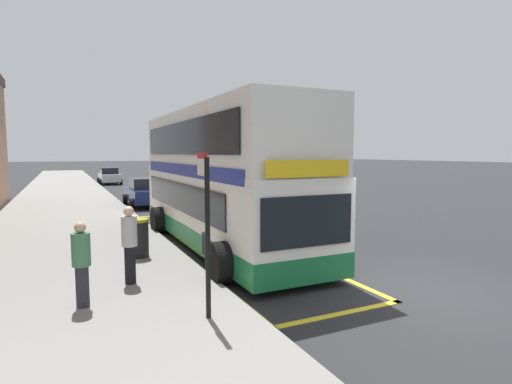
{
  "coord_description": "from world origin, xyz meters",
  "views": [
    {
      "loc": [
        -7.1,
        -6.11,
        3.04
      ],
      "look_at": [
        -1.36,
        5.91,
        1.76
      ],
      "focal_mm": 28.47,
      "sensor_mm": 36.0,
      "label": 1
    }
  ],
  "objects_px": {
    "parked_car_navy_ahead": "(145,192)",
    "pedestrian_further_back": "(81,261)",
    "double_decker_bus": "(220,183)",
    "parked_car_silver_kerbside": "(109,176)",
    "litter_bin": "(139,238)",
    "bus_stop_sign": "(206,223)",
    "pedestrian_waiting_near_sign": "(129,241)"
  },
  "relations": [
    {
      "from": "pedestrian_waiting_near_sign",
      "to": "pedestrian_further_back",
      "type": "height_order",
      "value": "pedestrian_waiting_near_sign"
    },
    {
      "from": "double_decker_bus",
      "to": "bus_stop_sign",
      "type": "bearing_deg",
      "value": -112.65
    },
    {
      "from": "pedestrian_further_back",
      "to": "litter_bin",
      "type": "height_order",
      "value": "pedestrian_further_back"
    },
    {
      "from": "parked_car_silver_kerbside",
      "to": "litter_bin",
      "type": "bearing_deg",
      "value": -95.74
    },
    {
      "from": "parked_car_silver_kerbside",
      "to": "bus_stop_sign",
      "type": "bearing_deg",
      "value": -94.56
    },
    {
      "from": "pedestrian_further_back",
      "to": "parked_car_silver_kerbside",
      "type": "bearing_deg",
      "value": 83.46
    },
    {
      "from": "double_decker_bus",
      "to": "pedestrian_further_back",
      "type": "relative_size",
      "value": 6.53
    },
    {
      "from": "parked_car_silver_kerbside",
      "to": "pedestrian_further_back",
      "type": "relative_size",
      "value": 2.58
    },
    {
      "from": "double_decker_bus",
      "to": "pedestrian_further_back",
      "type": "height_order",
      "value": "double_decker_bus"
    },
    {
      "from": "bus_stop_sign",
      "to": "parked_car_silver_kerbside",
      "type": "xyz_separation_m",
      "value": [
        1.95,
        35.68,
        -1.02
      ]
    },
    {
      "from": "litter_bin",
      "to": "pedestrian_further_back",
      "type": "bearing_deg",
      "value": -115.5
    },
    {
      "from": "litter_bin",
      "to": "parked_car_navy_ahead",
      "type": "bearing_deg",
      "value": 78.94
    },
    {
      "from": "bus_stop_sign",
      "to": "parked_car_navy_ahead",
      "type": "bearing_deg",
      "value": 83.26
    },
    {
      "from": "parked_car_silver_kerbside",
      "to": "pedestrian_waiting_near_sign",
      "type": "height_order",
      "value": "pedestrian_waiting_near_sign"
    },
    {
      "from": "double_decker_bus",
      "to": "litter_bin",
      "type": "distance_m",
      "value": 3.27
    },
    {
      "from": "parked_car_navy_ahead",
      "to": "bus_stop_sign",
      "type": "bearing_deg",
      "value": -95.47
    },
    {
      "from": "double_decker_bus",
      "to": "parked_car_silver_kerbside",
      "type": "relative_size",
      "value": 2.53
    },
    {
      "from": "parked_car_navy_ahead",
      "to": "pedestrian_further_back",
      "type": "xyz_separation_m",
      "value": [
        -3.99,
        -15.59,
        0.22
      ]
    },
    {
      "from": "parked_car_navy_ahead",
      "to": "pedestrian_waiting_near_sign",
      "type": "height_order",
      "value": "pedestrian_waiting_near_sign"
    },
    {
      "from": "parked_car_silver_kerbside",
      "to": "parked_car_navy_ahead",
      "type": "relative_size",
      "value": 1.0
    },
    {
      "from": "double_decker_bus",
      "to": "pedestrian_waiting_near_sign",
      "type": "distance_m",
      "value": 4.81
    },
    {
      "from": "parked_car_navy_ahead",
      "to": "litter_bin",
      "type": "bearing_deg",
      "value": -99.79
    },
    {
      "from": "bus_stop_sign",
      "to": "parked_car_silver_kerbside",
      "type": "distance_m",
      "value": 35.74
    },
    {
      "from": "parked_car_silver_kerbside",
      "to": "pedestrian_further_back",
      "type": "xyz_separation_m",
      "value": [
        -3.93,
        -34.23,
        0.22
      ]
    },
    {
      "from": "bus_stop_sign",
      "to": "parked_car_navy_ahead",
      "type": "distance_m",
      "value": 17.19
    },
    {
      "from": "bus_stop_sign",
      "to": "pedestrian_further_back",
      "type": "relative_size",
      "value": 1.78
    },
    {
      "from": "pedestrian_waiting_near_sign",
      "to": "pedestrian_further_back",
      "type": "distance_m",
      "value": 1.47
    },
    {
      "from": "pedestrian_further_back",
      "to": "litter_bin",
      "type": "distance_m",
      "value": 3.73
    },
    {
      "from": "parked_car_navy_ahead",
      "to": "pedestrian_further_back",
      "type": "relative_size",
      "value": 2.58
    },
    {
      "from": "pedestrian_waiting_near_sign",
      "to": "parked_car_navy_ahead",
      "type": "bearing_deg",
      "value": 78.47
    },
    {
      "from": "parked_car_navy_ahead",
      "to": "litter_bin",
      "type": "height_order",
      "value": "parked_car_navy_ahead"
    },
    {
      "from": "parked_car_silver_kerbside",
      "to": "pedestrian_waiting_near_sign",
      "type": "relative_size",
      "value": 2.41
    }
  ]
}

